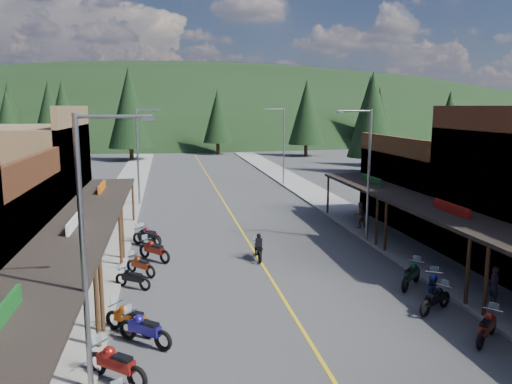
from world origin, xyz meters
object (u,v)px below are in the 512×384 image
streetlight_3 (282,143)px  bike_east_6 (435,298)px  pine_3 (218,116)px  pine_11 (372,114)px  shop_east_3 (440,189)px  streetlight_1 (139,152)px  pine_8 (8,126)px  bike_west_12 (149,234)px  bike_west_6 (145,328)px  streetlight_0 (88,243)px  pine_4 (306,112)px  pine_1 (49,112)px  pine_7 (9,112)px  pine_9 (379,120)px  bike_west_8 (133,277)px  shop_west_3 (12,186)px  bike_west_11 (147,236)px  pine_2 (130,107)px  pine_10 (64,117)px  bike_east_5 (487,326)px  bike_west_10 (154,249)px  bike_west_7 (130,317)px  streetlight_2 (367,169)px  bike_east_7 (433,285)px  bike_west_9 (141,264)px  pedestrian_east_a (494,285)px  bike_west_5 (116,362)px  rider_on_bike (258,249)px  pine_5 (370,107)px  pine_6 (449,116)px  pedestrian_east_b (360,215)px  bike_east_8 (411,274)px

streetlight_3 → bike_east_6: bearing=-92.3°
pine_3 → pine_11: size_ratio=0.89×
shop_east_3 → streetlight_1: (-20.71, 10.70, 1.93)m
pine_8 → bike_west_12: 34.61m
pine_3 → bike_west_6: (-9.68, -69.30, -5.84)m
streetlight_0 → pine_4: 70.61m
pine_1 → pine_3: size_ratio=1.14×
pine_1 → pine_7: same height
pine_9 → bike_west_8: bearing=-125.5°
shop_west_3 → bike_west_11: 8.48m
pine_1 → pine_2: (14.00, -12.00, 0.75)m
pine_8 → pine_10: bearing=68.2°
bike_east_5 → pine_1: bearing=161.2°
bike_east_5 → bike_west_10: bearing=-175.4°
streetlight_1 → pine_9: size_ratio=0.74×
shop_east_3 → bike_west_7: size_ratio=4.91×
pine_9 → bike_west_8: pine_9 is taller
streetlight_2 → bike_east_7: bearing=-94.2°
pine_4 → bike_west_9: (-24.16, -55.84, -6.68)m
pine_1 → pedestrian_east_a: size_ratio=7.83×
pine_9 → bike_west_5: (-30.43, -50.58, -5.72)m
rider_on_bike → pine_7: bearing=117.1°
pine_7 → pine_5: bearing=-3.5°
shop_west_3 → pine_8: (-8.22, 28.70, 2.46)m
bike_west_8 → bike_west_10: size_ratio=0.82×
shop_east_3 → pine_9: pine_9 is taller
streetlight_2 → pine_4: (11.05, 52.00, 2.78)m
pine_6 → bike_west_9: size_ratio=5.62×
bike_east_6 → pedestrian_east_b: 13.56m
pine_11 → bike_west_11: size_ratio=5.65×
shop_west_3 → pine_3: 57.59m
streetlight_1 → pine_7: bearing=114.9°
streetlight_3 → bike_west_5: bearing=-110.6°
pine_1 → bike_east_5: 81.23m
pine_6 → bike_west_9: bearing=-131.1°
pine_11 → bike_west_6: (-25.68, -41.30, -6.54)m
pine_6 → bike_west_8: pine_6 is taller
pine_7 → pine_10: bearing=-61.7°
bike_west_8 → bike_east_5: 14.64m
pine_5 → bike_east_7: bearing=-110.7°
bike_east_5 → bike_west_9: bearing=-167.8°
pedestrian_east_b → pine_1: bearing=-72.3°
streetlight_3 → bike_west_5: size_ratio=3.44×
streetlight_0 → pine_4: bearing=69.3°
pine_8 → streetlight_0: bearing=-71.9°
bike_west_5 → bike_west_7: size_ratio=1.05×
bike_west_10 → bike_east_8: bike_west_10 is taller
shop_east_3 → streetlight_0: (-20.71, -17.30, 1.93)m
pine_10 → bike_west_7: 53.95m
shop_east_3 → bike_east_5: bearing=-114.9°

